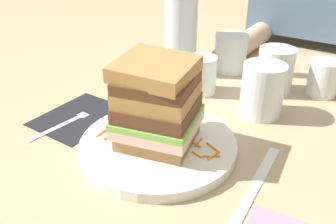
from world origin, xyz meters
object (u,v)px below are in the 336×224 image
at_px(fork, 70,120).
at_px(water_bottle, 181,17).
at_px(main_plate, 158,145).
at_px(sandwich, 157,105).
at_px(knife, 255,186).
at_px(empty_tumbler_2, 202,75).
at_px(empty_tumbler_0, 230,53).
at_px(napkin_dark, 80,116).
at_px(juice_glass, 262,93).
at_px(empty_tumbler_1, 275,70).
at_px(empty_tumbler_3, 324,78).

bearing_deg(fork, water_bottle, 82.43).
distance_m(main_plate, sandwich, 0.08).
distance_m(knife, empty_tumbler_2, 0.32).
bearing_deg(empty_tumbler_0, empty_tumbler_2, -89.52).
bearing_deg(main_plate, water_bottle, 115.61).
height_order(main_plate, knife, main_plate).
bearing_deg(napkin_dark, fork, -96.46).
relative_size(fork, empty_tumbler_2, 2.09).
xyz_separation_m(knife, juice_glass, (-0.07, 0.21, 0.04)).
relative_size(empty_tumbler_0, empty_tumbler_2, 1.14).
relative_size(sandwich, empty_tumbler_2, 1.81).
height_order(juice_glass, empty_tumbler_0, juice_glass).
height_order(empty_tumbler_0, empty_tumbler_1, empty_tumbler_1).
bearing_deg(fork, main_plate, 4.85).
height_order(sandwich, juice_glass, sandwich).
relative_size(sandwich, napkin_dark, 0.91).
bearing_deg(empty_tumbler_3, napkin_dark, -135.26).
height_order(main_plate, juice_glass, juice_glass).
xyz_separation_m(empty_tumbler_0, empty_tumbler_1, (0.13, -0.06, 0.00)).
distance_m(juice_glass, empty_tumbler_0, 0.22).
bearing_deg(water_bottle, empty_tumbler_0, 36.42).
relative_size(fork, knife, 0.83).
distance_m(water_bottle, empty_tumbler_0, 0.15).
xyz_separation_m(napkin_dark, water_bottle, (0.04, 0.30, 0.13)).
bearing_deg(fork, knife, 3.08).
distance_m(sandwich, fork, 0.21).
relative_size(knife, empty_tumbler_1, 2.06).
bearing_deg(empty_tumbler_3, fork, -133.73).
distance_m(sandwich, empty_tumbler_0, 0.38).
relative_size(sandwich, juice_glass, 1.42).
xyz_separation_m(fork, knife, (0.36, 0.02, -0.00)).
relative_size(juice_glass, empty_tumbler_2, 1.28).
height_order(sandwich, napkin_dark, sandwich).
relative_size(water_bottle, empty_tumbler_2, 3.76).
xyz_separation_m(main_plate, sandwich, (-0.00, -0.00, 0.08)).
height_order(napkin_dark, knife, same).
xyz_separation_m(sandwich, knife, (0.17, 0.00, -0.08)).
bearing_deg(main_plate, empty_tumbler_1, 75.83).
relative_size(knife, juice_glass, 1.97).
height_order(napkin_dark, empty_tumbler_2, empty_tumbler_2).
distance_m(fork, empty_tumbler_0, 0.42).
height_order(sandwich, empty_tumbler_3, sandwich).
relative_size(main_plate, water_bottle, 0.85).
bearing_deg(empty_tumbler_0, juice_glass, -49.67).
bearing_deg(empty_tumbler_2, empty_tumbler_0, 90.48).
bearing_deg(napkin_dark, juice_glass, 35.83).
relative_size(empty_tumbler_0, empty_tumbler_3, 1.20).
height_order(napkin_dark, empty_tumbler_1, empty_tumbler_1).
distance_m(sandwich, empty_tumbler_3, 0.40).
height_order(knife, empty_tumbler_2, empty_tumbler_2).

